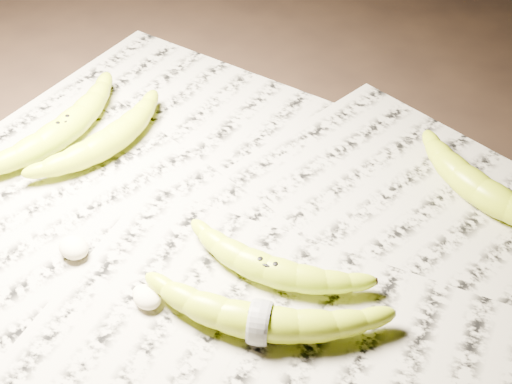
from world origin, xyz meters
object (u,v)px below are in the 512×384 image
Objects in this scene: banana_left_a at (63,128)px; banana_taped at (260,320)px; banana_center at (269,268)px; banana_upper_a at (483,189)px; banana_left_b at (109,139)px.

banana_taped is at bearing -107.87° from banana_left_a.
banana_center is 0.07m from banana_taped.
banana_center is at bearing -103.65° from banana_upper_a.
banana_left_b is 0.94× the size of banana_upper_a.
banana_left_b is 0.48m from banana_upper_a.
banana_left_a is 0.99× the size of banana_taped.
banana_taped is at bearing -106.37° from banana_left_b.
banana_left_b reaches higher than banana_center.
banana_upper_a reaches higher than banana_left_b.
banana_left_b is 0.35m from banana_taped.
banana_upper_a is (0.10, 0.32, 0.00)m from banana_taped.
banana_upper_a is (0.49, 0.22, 0.00)m from banana_left_a.
banana_left_b is 1.03× the size of banana_center.
banana_center is at bearing 93.44° from banana_taped.
banana_taped is 1.11× the size of banana_upper_a.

